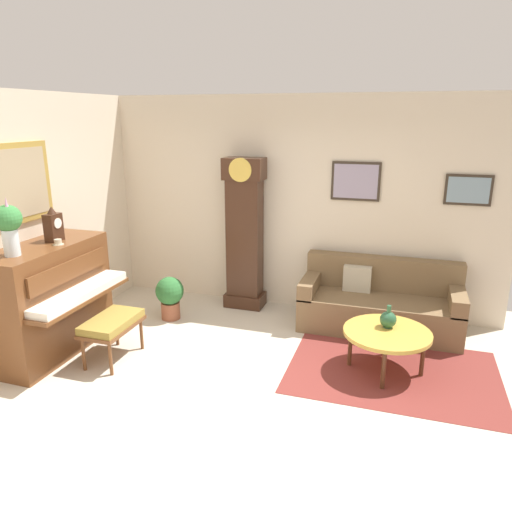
% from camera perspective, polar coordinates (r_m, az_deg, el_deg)
% --- Properties ---
extents(ground_plane, '(6.40, 6.00, 0.10)m').
position_cam_1_polar(ground_plane, '(4.76, -2.27, -16.62)').
color(ground_plane, beige).
extents(wall_back, '(5.30, 0.13, 2.80)m').
position_cam_1_polar(wall_back, '(6.40, 5.03, 6.08)').
color(wall_back, beige).
rests_on(wall_back, ground_plane).
extents(area_rug, '(2.10, 1.50, 0.01)m').
position_cam_1_polar(area_rug, '(5.28, 15.87, -13.02)').
color(area_rug, maroon).
rests_on(area_rug, ground_plane).
extents(piano, '(0.87, 1.44, 1.23)m').
position_cam_1_polar(piano, '(5.70, -23.23, -4.71)').
color(piano, brown).
rests_on(piano, ground_plane).
extents(piano_bench, '(0.42, 0.70, 0.48)m').
position_cam_1_polar(piano_bench, '(5.37, -16.70, -7.77)').
color(piano_bench, brown).
rests_on(piano_bench, ground_plane).
extents(grandfather_clock, '(0.52, 0.34, 2.03)m').
position_cam_1_polar(grandfather_clock, '(6.42, -1.35, 2.15)').
color(grandfather_clock, '#3D2316').
rests_on(grandfather_clock, ground_plane).
extents(couch, '(1.90, 0.80, 0.84)m').
position_cam_1_polar(couch, '(6.13, 14.44, -5.49)').
color(couch, brown).
rests_on(couch, ground_plane).
extents(coffee_table, '(0.88, 0.88, 0.44)m').
position_cam_1_polar(coffee_table, '(5.10, 15.28, -8.89)').
color(coffee_table, gold).
rests_on(coffee_table, ground_plane).
extents(mantel_clock, '(0.13, 0.18, 0.38)m').
position_cam_1_polar(mantel_clock, '(5.62, -22.89, 3.35)').
color(mantel_clock, '#3D2316').
rests_on(mantel_clock, piano).
extents(flower_vase, '(0.26, 0.26, 0.58)m').
position_cam_1_polar(flower_vase, '(5.16, -27.28, 3.39)').
color(flower_vase, silver).
rests_on(flower_vase, piano).
extents(teacup, '(0.12, 0.12, 0.06)m').
position_cam_1_polar(teacup, '(5.47, -22.42, 1.48)').
color(teacup, beige).
rests_on(teacup, piano).
extents(green_jug, '(0.17, 0.17, 0.24)m').
position_cam_1_polar(green_jug, '(5.14, 15.39, -7.26)').
color(green_jug, '#234C33').
rests_on(green_jug, coffee_table).
extents(potted_plant, '(0.36, 0.36, 0.56)m').
position_cam_1_polar(potted_plant, '(6.28, -10.17, -4.57)').
color(potted_plant, '#935138').
rests_on(potted_plant, ground_plane).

